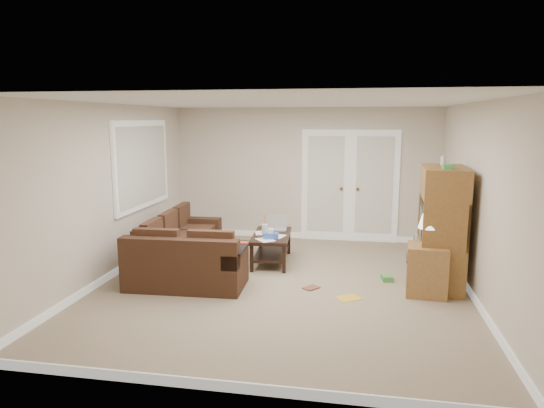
% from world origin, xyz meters
% --- Properties ---
extents(floor, '(5.50, 5.50, 0.00)m').
position_xyz_m(floor, '(0.00, 0.00, 0.00)').
color(floor, gray).
rests_on(floor, ground).
extents(ceiling, '(5.00, 5.50, 0.02)m').
position_xyz_m(ceiling, '(0.00, 0.00, 2.50)').
color(ceiling, silver).
rests_on(ceiling, wall_back).
extents(wall_left, '(0.02, 5.50, 2.50)m').
position_xyz_m(wall_left, '(-2.50, 0.00, 1.25)').
color(wall_left, beige).
rests_on(wall_left, floor).
extents(wall_right, '(0.02, 5.50, 2.50)m').
position_xyz_m(wall_right, '(2.50, 0.00, 1.25)').
color(wall_right, beige).
rests_on(wall_right, floor).
extents(wall_back, '(5.00, 0.02, 2.50)m').
position_xyz_m(wall_back, '(0.00, 2.75, 1.25)').
color(wall_back, beige).
rests_on(wall_back, floor).
extents(wall_front, '(5.00, 0.02, 2.50)m').
position_xyz_m(wall_front, '(0.00, -2.75, 1.25)').
color(wall_front, beige).
rests_on(wall_front, floor).
extents(baseboards, '(5.00, 5.50, 0.10)m').
position_xyz_m(baseboards, '(0.00, 0.00, 0.05)').
color(baseboards, white).
rests_on(baseboards, floor).
extents(french_doors, '(1.80, 0.05, 2.13)m').
position_xyz_m(french_doors, '(0.85, 2.71, 1.04)').
color(french_doors, white).
rests_on(french_doors, floor).
extents(window_left, '(0.05, 1.92, 1.42)m').
position_xyz_m(window_left, '(-2.46, 1.00, 1.55)').
color(window_left, white).
rests_on(window_left, wall_left).
extents(sectional_sofa, '(1.71, 2.46, 0.75)m').
position_xyz_m(sectional_sofa, '(-1.54, 0.27, 0.29)').
color(sectional_sofa, '#3D2517').
rests_on(sectional_sofa, floor).
extents(coffee_table, '(0.66, 1.18, 0.78)m').
position_xyz_m(coffee_table, '(-0.33, 1.06, 0.26)').
color(coffee_table, black).
rests_on(coffee_table, floor).
extents(tv_armoire, '(0.63, 1.06, 1.78)m').
position_xyz_m(tv_armoire, '(2.14, 0.36, 0.84)').
color(tv_armoire, brown).
rests_on(tv_armoire, floor).
extents(side_cabinet, '(0.55, 0.55, 1.08)m').
position_xyz_m(side_cabinet, '(1.93, -0.02, 0.39)').
color(side_cabinet, olive).
rests_on(side_cabinet, floor).
extents(space_heater, '(0.12, 0.10, 0.27)m').
position_xyz_m(space_heater, '(2.08, 2.37, 0.14)').
color(space_heater, silver).
rests_on(space_heater, floor).
extents(floor_magazine, '(0.37, 0.35, 0.01)m').
position_xyz_m(floor_magazine, '(0.93, -0.35, 0.00)').
color(floor_magazine, gold).
rests_on(floor_magazine, floor).
extents(floor_greenbox, '(0.17, 0.21, 0.08)m').
position_xyz_m(floor_greenbox, '(1.45, 0.45, 0.04)').
color(floor_greenbox, '#469A47').
rests_on(floor_greenbox, floor).
extents(floor_book, '(0.25, 0.26, 0.02)m').
position_xyz_m(floor_book, '(0.36, -0.02, 0.01)').
color(floor_book, brown).
rests_on(floor_book, floor).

